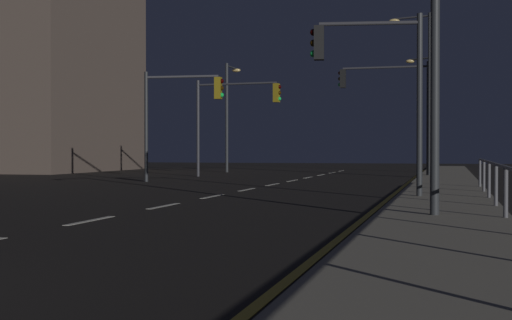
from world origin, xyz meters
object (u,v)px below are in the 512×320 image
object	(u,v)px
street_lamp_median	(429,1)
street_lamp_corner	(423,79)
street_lamp_mid_block	(431,101)
traffic_light_far_left	(181,104)
traffic_light_near_left	(371,69)
traffic_light_near_right	(389,95)
street_lamp_across_street	(229,106)
traffic_light_mid_right	(235,107)

from	to	relation	value
street_lamp_median	street_lamp_corner	xyz separation A→B (m)	(-0.89, 24.08, 0.73)
street_lamp_mid_block	traffic_light_far_left	bearing A→B (deg)	-121.67
traffic_light_near_left	traffic_light_far_left	bearing A→B (deg)	132.82
traffic_light_near_right	street_lamp_median	bearing A→B (deg)	-83.87
traffic_light_near_left	street_lamp_across_street	bearing A→B (deg)	114.91
street_lamp_corner	street_lamp_across_street	bearing A→B (deg)	151.01
street_lamp_mid_block	street_lamp_across_street	xyz separation A→B (m)	(-12.41, -2.24, -0.29)
traffic_light_far_left	street_lamp_corner	world-z (taller)	street_lamp_corner
street_lamp_mid_block	street_lamp_corner	bearing A→B (deg)	-91.12
traffic_light_mid_right	street_lamp_across_street	size ratio (longest dim) A/B	0.74
traffic_light_mid_right	traffic_light_near_right	bearing A→B (deg)	10.87
street_lamp_median	street_lamp_mid_block	bearing A→B (deg)	91.23
traffic_light_near_right	street_lamp_median	distance (m)	24.47
traffic_light_mid_right	street_lamp_median	xyz separation A→B (m)	(10.43, -22.83, 0.63)
traffic_light_far_left	traffic_light_near_right	bearing A→B (deg)	43.37
traffic_light_far_left	traffic_light_near_right	size ratio (longest dim) A/B	0.85
traffic_light_near_right	street_lamp_corner	bearing A→B (deg)	-8.03
traffic_light_far_left	traffic_light_near_right	xyz separation A→B (m)	(8.42, 7.95, 0.80)
traffic_light_near_left	street_lamp_mid_block	world-z (taller)	street_lamp_mid_block
street_lamp_median	traffic_light_mid_right	bearing A→B (deg)	114.55
street_lamp_median	street_lamp_mid_block	distance (m)	33.11
traffic_light_far_left	street_lamp_mid_block	size ratio (longest dim) A/B	0.68
street_lamp_median	street_lamp_corner	size ratio (longest dim) A/B	0.82
street_lamp_mid_block	street_lamp_across_street	distance (m)	12.61
street_lamp_mid_block	street_lamp_across_street	size ratio (longest dim) A/B	1.04
traffic_light_near_left	traffic_light_mid_right	bearing A→B (deg)	117.81
traffic_light_mid_right	street_lamp_median	bearing A→B (deg)	-65.45
traffic_light_near_left	street_lamp_mid_block	bearing A→B (deg)	87.81
traffic_light_mid_right	street_lamp_corner	bearing A→B (deg)	7.51
traffic_light_mid_right	street_lamp_median	distance (m)	25.10
street_lamp_median	traffic_light_near_left	bearing A→B (deg)	105.28
street_lamp_mid_block	traffic_light_near_right	bearing A→B (deg)	-102.22
traffic_light_far_left	traffic_light_mid_right	distance (m)	6.48
traffic_light_far_left	street_lamp_corner	bearing A→B (deg)	37.23
street_lamp_across_street	street_lamp_corner	bearing A→B (deg)	-28.99
traffic_light_near_left	street_lamp_median	world-z (taller)	street_lamp_median
street_lamp_corner	traffic_light_near_right	bearing A→B (deg)	171.97
traffic_light_near_left	traffic_light_far_left	size ratio (longest dim) A/B	1.04
traffic_light_near_right	street_lamp_across_street	size ratio (longest dim) A/B	0.84
traffic_light_near_right	street_lamp_corner	size ratio (longest dim) A/B	0.71
traffic_light_near_right	traffic_light_mid_right	world-z (taller)	traffic_light_near_right
street_lamp_median	street_lamp_across_street	distance (m)	33.53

